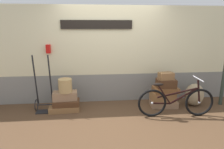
% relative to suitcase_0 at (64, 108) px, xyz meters
% --- Properties ---
extents(ground, '(9.77, 5.20, 0.06)m').
position_rel_suitcase_0_xyz_m(ground, '(1.14, -0.24, -0.09)').
color(ground, '#513823').
extents(station_building, '(7.77, 0.74, 2.36)m').
position_rel_suitcase_0_xyz_m(station_building, '(1.14, 0.60, 1.12)').
color(station_building, gray).
rests_on(station_building, ground).
extents(suitcase_0, '(0.69, 0.41, 0.12)m').
position_rel_suitcase_0_xyz_m(suitcase_0, '(0.00, 0.00, 0.00)').
color(suitcase_0, olive).
rests_on(suitcase_0, ground).
extents(suitcase_1, '(0.59, 0.33, 0.12)m').
position_rel_suitcase_0_xyz_m(suitcase_1, '(0.05, 0.00, 0.12)').
color(suitcase_1, '#4C2D19').
rests_on(suitcase_1, suitcase_0).
extents(suitcase_2, '(0.56, 0.32, 0.19)m').
position_rel_suitcase_0_xyz_m(suitcase_2, '(0.02, 0.04, 0.28)').
color(suitcase_2, '#937051').
rests_on(suitcase_2, suitcase_1).
extents(suitcase_3, '(0.65, 0.48, 0.15)m').
position_rel_suitcase_0_xyz_m(suitcase_3, '(2.34, 0.05, 0.02)').
color(suitcase_3, '#937051').
rests_on(suitcase_3, ground).
extents(suitcase_4, '(0.55, 0.41, 0.21)m').
position_rel_suitcase_0_xyz_m(suitcase_4, '(2.31, 0.04, 0.20)').
color(suitcase_4, olive).
rests_on(suitcase_4, suitcase_3).
extents(suitcase_5, '(0.57, 0.39, 0.11)m').
position_rel_suitcase_0_xyz_m(suitcase_5, '(2.36, 0.02, 0.36)').
color(suitcase_5, brown).
rests_on(suitcase_5, suitcase_4).
extents(suitcase_6, '(0.45, 0.33, 0.20)m').
position_rel_suitcase_0_xyz_m(suitcase_6, '(2.36, 0.01, 0.52)').
color(suitcase_6, '#4C2D19').
rests_on(suitcase_6, suitcase_5).
extents(suitcase_7, '(0.35, 0.24, 0.16)m').
position_rel_suitcase_0_xyz_m(suitcase_7, '(2.34, -0.00, 0.70)').
color(suitcase_7, olive).
rests_on(suitcase_7, suitcase_6).
extents(wicker_basket, '(0.30, 0.30, 0.30)m').
position_rel_suitcase_0_xyz_m(wicker_basket, '(0.04, 0.03, 0.53)').
color(wicker_basket, tan).
rests_on(wicker_basket, suitcase_2).
extents(luggage_trolley, '(0.40, 0.35, 1.28)m').
position_rel_suitcase_0_xyz_m(luggage_trolley, '(-0.44, 0.06, 0.25)').
color(luggage_trolley, black).
rests_on(luggage_trolley, ground).
extents(burlap_sack, '(0.45, 0.38, 0.54)m').
position_rel_suitcase_0_xyz_m(burlap_sack, '(3.09, 0.02, 0.21)').
color(burlap_sack, '#9E8966').
rests_on(burlap_sack, ground).
extents(bicycle, '(1.62, 0.46, 0.84)m').
position_rel_suitcase_0_xyz_m(bicycle, '(2.39, -0.51, 0.27)').
color(bicycle, black).
rests_on(bicycle, ground).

